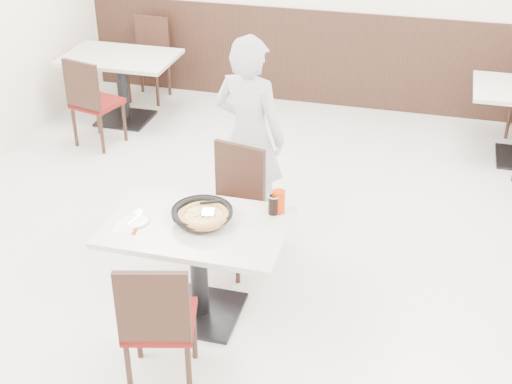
% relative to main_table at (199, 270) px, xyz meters
% --- Properties ---
extents(floor, '(7.00, 7.00, 0.00)m').
position_rel_main_table_xyz_m(floor, '(0.25, 0.57, -0.38)').
color(floor, beige).
rests_on(floor, ground).
extents(wainscot_back, '(5.90, 0.03, 1.10)m').
position_rel_main_table_xyz_m(wainscot_back, '(0.25, 4.05, 0.18)').
color(wainscot_back, black).
rests_on(wainscot_back, floor).
extents(main_table, '(1.25, 0.87, 0.75)m').
position_rel_main_table_xyz_m(main_table, '(0.00, 0.00, 0.00)').
color(main_table, beige).
rests_on(main_table, floor).
extents(chair_near, '(0.51, 0.51, 0.95)m').
position_rel_main_table_xyz_m(chair_near, '(-0.02, -0.65, 0.10)').
color(chair_near, black).
rests_on(chair_near, floor).
extents(chair_far, '(0.50, 0.50, 0.95)m').
position_rel_main_table_xyz_m(chair_far, '(0.01, 0.64, 0.10)').
color(chair_far, black).
rests_on(chair_far, floor).
extents(trivet, '(0.12, 0.12, 0.04)m').
position_rel_main_table_xyz_m(trivet, '(0.02, 0.06, 0.39)').
color(trivet, black).
rests_on(trivet, main_table).
extents(pizza_pan, '(0.33, 0.33, 0.01)m').
position_rel_main_table_xyz_m(pizza_pan, '(0.02, 0.05, 0.42)').
color(pizza_pan, black).
rests_on(pizza_pan, trivet).
extents(pizza, '(0.33, 0.33, 0.02)m').
position_rel_main_table_xyz_m(pizza, '(0.05, 0.00, 0.44)').
color(pizza, '#B28146').
rests_on(pizza, pizza_pan).
extents(pizza_server, '(0.10, 0.12, 0.00)m').
position_rel_main_table_xyz_m(pizza_server, '(0.07, 0.02, 0.47)').
color(pizza_server, white).
rests_on(pizza_server, pizza).
extents(napkin, '(0.17, 0.17, 0.00)m').
position_rel_main_table_xyz_m(napkin, '(-0.44, -0.16, 0.38)').
color(napkin, white).
rests_on(napkin, main_table).
extents(side_plate, '(0.19, 0.19, 0.01)m').
position_rel_main_table_xyz_m(side_plate, '(-0.40, -0.08, 0.38)').
color(side_plate, white).
rests_on(side_plate, napkin).
extents(fork, '(0.04, 0.17, 0.00)m').
position_rel_main_table_xyz_m(fork, '(-0.41, -0.06, 0.39)').
color(fork, white).
rests_on(fork, side_plate).
extents(cola_glass, '(0.08, 0.08, 0.13)m').
position_rel_main_table_xyz_m(cola_glass, '(0.46, 0.27, 0.44)').
color(cola_glass, black).
rests_on(cola_glass, main_table).
extents(red_cup, '(0.09, 0.09, 0.16)m').
position_rel_main_table_xyz_m(red_cup, '(0.48, 0.29, 0.45)').
color(red_cup, '#B32A00').
rests_on(red_cup, main_table).
extents(diner_person, '(0.69, 0.53, 1.67)m').
position_rel_main_table_xyz_m(diner_person, '(0.02, 1.22, 0.46)').
color(diner_person, '#BAB9BE').
rests_on(diner_person, floor).
extents(bg_table_left, '(1.21, 0.81, 0.75)m').
position_rel_main_table_xyz_m(bg_table_left, '(-1.92, 3.00, 0.00)').
color(bg_table_left, beige).
rests_on(bg_table_left, floor).
extents(bg_chair_left_near, '(0.51, 0.51, 0.95)m').
position_rel_main_table_xyz_m(bg_chair_left_near, '(-1.92, 2.38, 0.10)').
color(bg_chair_left_near, black).
rests_on(bg_chair_left_near, floor).
extents(bg_chair_left_far, '(0.43, 0.43, 0.95)m').
position_rel_main_table_xyz_m(bg_chair_left_far, '(-1.90, 3.66, 0.10)').
color(bg_chair_left_far, black).
rests_on(bg_chair_left_far, floor).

